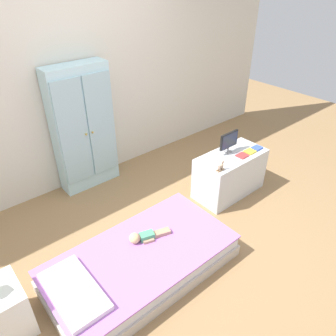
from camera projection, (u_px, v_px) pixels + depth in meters
ground_plane at (166, 241)px, 3.23m from camera, size 10.00×10.00×0.02m
back_wall at (73, 72)px, 3.51m from camera, size 6.40×0.05×2.70m
bed at (142, 262)px, 2.84m from camera, size 1.65×0.87×0.24m
pillow at (74, 291)px, 2.42m from camera, size 0.32×0.62×0.05m
doll at (142, 237)px, 2.88m from camera, size 0.39×0.18×0.10m
nightstand at (0, 313)px, 2.32m from camera, size 0.37×0.37×0.43m
wardrobe at (83, 129)px, 3.69m from camera, size 0.70×0.28×1.48m
tv_stand at (230, 174)px, 3.78m from camera, size 0.85×0.42×0.52m
tv_monitor at (229, 141)px, 3.61m from camera, size 0.27×0.10×0.25m
rocking_horse_toy at (221, 166)px, 3.34m from camera, size 0.09×0.04×0.11m
book_red at (242, 155)px, 3.61m from camera, size 0.13×0.11×0.01m
book_yellow at (250, 151)px, 3.68m from camera, size 0.12×0.10×0.02m
book_blue at (257, 148)px, 3.75m from camera, size 0.12×0.10×0.02m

